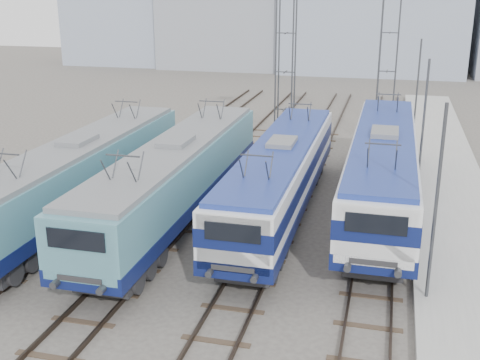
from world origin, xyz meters
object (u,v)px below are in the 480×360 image
Objects in this scene: locomotive_center_left at (175,176)px; mast_rear at (417,90)px; mast_front at (436,209)px; locomotive_center_right at (281,173)px; locomotive_far_left at (78,174)px; locomotive_far_right at (382,165)px; catenary_tower_west at (286,47)px; mast_mid at (423,128)px; catenary_tower_east at (389,46)px.

locomotive_center_left is 21.98m from mast_rear.
locomotive_center_left is 11.98m from mast_front.
locomotive_far_left is at bearing -165.41° from locomotive_center_right.
mast_rear is at bearing 83.13° from locomotive_far_right.
catenary_tower_west is at bearing -155.06° from mast_rear.
locomotive_far_left is 15.98m from mast_front.
mast_mid is (10.85, 7.08, 1.23)m from locomotive_center_left.
catenary_tower_west is 22.00m from mast_front.
mast_rear is at bearing 90.00° from mast_mid.
locomotive_far_left is 0.96× the size of locomotive_far_right.
catenary_tower_east reaches higher than locomotive_center_right.
locomotive_far_left is 0.98× the size of locomotive_center_left.
catenary_tower_west is 12.16m from mast_mid.
locomotive_center_right is 2.49× the size of mast_mid.
locomotive_center_right is at bearing -105.44° from catenary_tower_east.
locomotive_far_right is at bearing -59.27° from catenary_tower_west.
catenary_tower_east is at bearing 101.86° from mast_mid.
mast_rear reaches higher than locomotive_center_right.
locomotive_center_right is at bearing -110.06° from mast_rear.
locomotive_far_right is at bearing 17.97° from locomotive_far_left.
locomotive_center_left is at bearing -117.13° from catenary_tower_east.
catenary_tower_west is 1.00× the size of catenary_tower_east.
locomotive_far_right is 2.67× the size of mast_front.
mast_mid is at bearing -42.93° from catenary_tower_west.
locomotive_center_right is (4.50, 1.69, -0.04)m from locomotive_center_left.
locomotive_center_left is at bearing -146.89° from mast_mid.
mast_rear reaches higher than locomotive_center_left.
mast_front is (1.85, -8.65, 1.12)m from locomotive_far_right.
locomotive_center_right is 14.27m from catenary_tower_west.
catenary_tower_east is 1.71× the size of mast_rear.
mast_mid is (8.60, -8.00, -3.14)m from catenary_tower_west.
mast_front is 1.00× the size of mast_rear.
catenary_tower_west is at bearing 113.27° from mast_front.
mast_front is (8.60, -20.00, -3.14)m from catenary_tower_west.
locomotive_center_right is at bearing -80.46° from catenary_tower_west.
catenary_tower_west is at bearing 120.73° from locomotive_far_right.
locomotive_far_left is 17.68m from catenary_tower_west.
mast_mid is at bearing -78.14° from catenary_tower_east.
locomotive_center_right is at bearing 133.85° from mast_front.
catenary_tower_east is at bearing 17.10° from catenary_tower_west.
mast_mid is at bearing 33.11° from locomotive_center_left.
catenary_tower_east is 1.71× the size of mast_front.
locomotive_center_right is 16.56m from catenary_tower_east.
mast_rear is at bearing 43.60° from catenary_tower_east.
locomotive_center_left is at bearing -159.44° from locomotive_center_right.
locomotive_center_left reaches higher than locomotive_far_left.
locomotive_center_right is 18.56m from mast_rear.
locomotive_center_left is at bearing -98.49° from catenary_tower_west.
locomotive_far_left is 25.03m from mast_rear.
mast_rear is at bearing 60.37° from locomotive_center_left.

